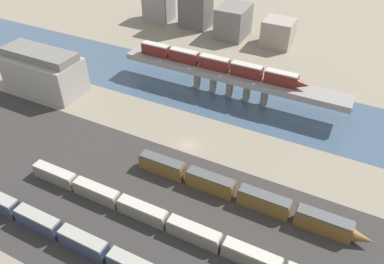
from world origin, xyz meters
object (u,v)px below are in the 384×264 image
(train_on_bridge, at_px, (218,64))
(train_yard_far, at_px, (242,194))
(warehouse_building, at_px, (44,71))
(train_yard_mid, at_px, (228,247))

(train_on_bridge, distance_m, train_yard_far, 46.32)
(train_on_bridge, height_order, warehouse_building, warehouse_building)
(train_on_bridge, relative_size, train_yard_mid, 0.55)
(train_on_bridge, bearing_deg, train_yard_far, -59.13)
(train_yard_far, relative_size, warehouse_building, 2.14)
(train_yard_mid, bearing_deg, train_yard_far, 100.43)
(train_yard_mid, height_order, warehouse_building, warehouse_building)
(train_on_bridge, xyz_separation_m, train_yard_mid, (25.93, -52.87, -8.29))
(train_yard_mid, distance_m, train_yard_far, 13.93)
(train_on_bridge, bearing_deg, warehouse_building, -155.00)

